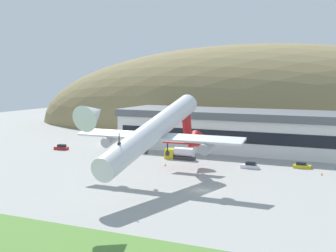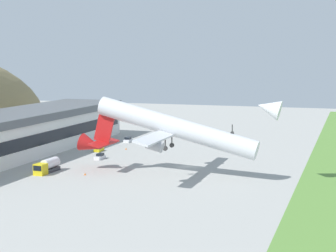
# 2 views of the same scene
# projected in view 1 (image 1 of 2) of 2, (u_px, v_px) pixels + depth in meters

# --- Properties ---
(ground_plane) EXTENTS (356.50, 356.50, 0.00)m
(ground_plane) POSITION_uv_depth(u_px,v_px,m) (202.00, 190.00, 92.81)
(ground_plane) COLOR #9E9E99
(hill_backdrop) EXTENTS (214.24, 82.97, 70.86)m
(hill_backdrop) POSITION_uv_depth(u_px,v_px,m) (258.00, 129.00, 195.55)
(hill_backdrop) COLOR olive
(hill_backdrop) RESTS_ON ground_plane
(terminal_building) EXTENTS (97.36, 22.32, 12.06)m
(terminal_building) POSITION_uv_depth(u_px,v_px,m) (278.00, 130.00, 136.57)
(terminal_building) COLOR white
(terminal_building) RESTS_ON ground_plane
(cargo_airplane) EXTENTS (37.29, 49.49, 16.06)m
(cargo_airplane) POSITION_uv_depth(u_px,v_px,m) (155.00, 132.00, 96.26)
(cargo_airplane) COLOR silver
(service_car_0) EXTENTS (4.50, 1.74, 1.55)m
(service_car_0) POSITION_uv_depth(u_px,v_px,m) (250.00, 166.00, 114.40)
(service_car_0) COLOR silver
(service_car_0) RESTS_ON ground_plane
(service_car_1) EXTENTS (4.46, 2.08, 1.43)m
(service_car_1) POSITION_uv_depth(u_px,v_px,m) (302.00, 166.00, 114.83)
(service_car_1) COLOR gold
(service_car_1) RESTS_ON ground_plane
(service_car_2) EXTENTS (4.40, 2.14, 1.65)m
(service_car_2) POSITION_uv_depth(u_px,v_px,m) (61.00, 148.00, 142.66)
(service_car_2) COLOR #B21E1E
(service_car_2) RESTS_ON ground_plane
(fuel_truck) EXTENTS (8.51, 2.76, 3.30)m
(fuel_truck) POSITION_uv_depth(u_px,v_px,m) (180.00, 154.00, 126.69)
(fuel_truck) COLOR gold
(fuel_truck) RESTS_ON ground_plane
(traffic_cone_0) EXTENTS (0.52, 0.52, 0.58)m
(traffic_cone_0) POSITION_uv_depth(u_px,v_px,m) (165.00, 165.00, 117.79)
(traffic_cone_0) COLOR orange
(traffic_cone_0) RESTS_ON ground_plane
(traffic_cone_1) EXTENTS (0.52, 0.52, 0.58)m
(traffic_cone_1) POSITION_uv_depth(u_px,v_px,m) (322.00, 174.00, 106.79)
(traffic_cone_1) COLOR orange
(traffic_cone_1) RESTS_ON ground_plane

